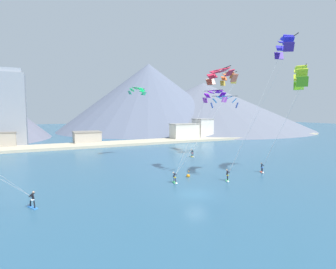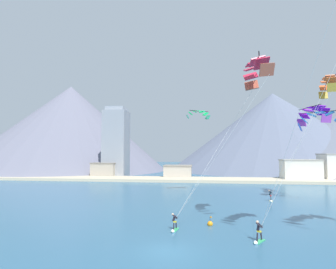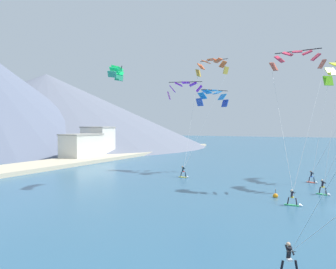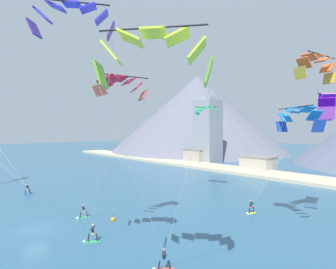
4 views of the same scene
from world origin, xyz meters
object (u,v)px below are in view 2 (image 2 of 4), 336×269
(parafoil_kite_distant_mid_solo, at_px, (198,114))
(race_marker_buoy, at_px, (210,224))
(kitesurfer_far_left, at_px, (258,236))
(parafoil_kite_far_right, at_px, (255,71))
(kitesurfer_near_lead, at_px, (271,198))
(kitesurfer_far_right, at_px, (174,226))
(parafoil_kite_distant_high_outer, at_px, (321,118))
(parafoil_kite_near_lead, at_px, (327,85))
(parafoil_kite_distant_low_drift, at_px, (313,113))

(parafoil_kite_distant_mid_solo, height_order, race_marker_buoy, parafoil_kite_distant_mid_solo)
(kitesurfer_far_left, distance_m, parafoil_kite_far_right, 15.20)
(kitesurfer_near_lead, xyz_separation_m, race_marker_buoy, (-9.67, -14.60, -0.39))
(kitesurfer_far_right, bearing_deg, kitesurfer_near_lead, 52.19)
(parafoil_kite_far_right, height_order, parafoil_kite_distant_high_outer, parafoil_kite_far_right)
(kitesurfer_far_left, height_order, race_marker_buoy, kitesurfer_far_left)
(parafoil_kite_distant_high_outer, bearing_deg, parafoil_kite_near_lead, 23.71)
(kitesurfer_far_left, bearing_deg, parafoil_kite_far_right, 76.31)
(parafoil_kite_distant_low_drift, bearing_deg, kitesurfer_near_lead, -159.00)
(parafoil_kite_distant_low_drift, bearing_deg, kitesurfer_far_left, -121.68)
(parafoil_kite_distant_mid_solo, bearing_deg, parafoil_kite_far_right, -74.42)
(kitesurfer_far_left, xyz_separation_m, parafoil_kite_distant_high_outer, (12.66, 17.20, 11.83))
(kitesurfer_far_right, distance_m, parafoil_kite_distant_high_outer, 27.53)
(kitesurfer_near_lead, height_order, parafoil_kite_distant_high_outer, parafoil_kite_distant_high_outer)
(parafoil_kite_near_lead, relative_size, parafoil_kite_far_right, 1.13)
(kitesurfer_far_left, relative_size, race_marker_buoy, 1.76)
(parafoil_kite_distant_low_drift, bearing_deg, kitesurfer_far_right, -136.45)
(parafoil_kite_distant_high_outer, height_order, race_marker_buoy, parafoil_kite_distant_high_outer)
(parafoil_kite_far_right, bearing_deg, race_marker_buoy, 160.22)
(parafoil_kite_distant_high_outer, bearing_deg, parafoil_kite_far_right, -130.12)
(kitesurfer_near_lead, height_order, kitesurfer_far_left, kitesurfer_far_left)
(kitesurfer_near_lead, relative_size, parafoil_kite_distant_mid_solo, 0.41)
(kitesurfer_near_lead, relative_size, race_marker_buoy, 1.76)
(parafoil_kite_distant_low_drift, height_order, parafoil_kite_distant_mid_solo, parafoil_kite_distant_mid_solo)
(race_marker_buoy, bearing_deg, parafoil_kite_distant_mid_solo, 93.87)
(parafoil_kite_far_right, xyz_separation_m, parafoil_kite_distant_mid_solo, (-5.79, 20.77, -0.97))
(kitesurfer_far_left, height_order, parafoil_kite_distant_high_outer, parafoil_kite_distant_high_outer)
(kitesurfer_far_right, distance_m, parafoil_kite_far_right, 16.96)
(parafoil_kite_distant_high_outer, bearing_deg, kitesurfer_near_lead, 162.84)
(kitesurfer_far_right, distance_m, parafoil_kite_distant_low_drift, 31.90)
(kitesurfer_far_left, bearing_deg, kitesurfer_near_lead, 72.94)
(race_marker_buoy, bearing_deg, parafoil_kite_near_lead, 36.42)
(parafoil_kite_far_right, height_order, race_marker_buoy, parafoil_kite_far_right)
(parafoil_kite_near_lead, xyz_separation_m, parafoil_kite_distant_mid_solo, (-19.08, 6.03, -2.98))
(kitesurfer_far_right, xyz_separation_m, parafoil_kite_distant_mid_solo, (2.18, 21.48, 13.98))
(parafoil_kite_distant_low_drift, bearing_deg, parafoil_kite_far_right, -124.08)
(kitesurfer_far_left, xyz_separation_m, parafoil_kite_distant_mid_solo, (-5.05, 23.83, 13.90))
(kitesurfer_far_right, relative_size, parafoil_kite_distant_low_drift, 0.28)
(parafoil_kite_distant_low_drift, bearing_deg, race_marker_buoy, -134.83)
(race_marker_buoy, bearing_deg, parafoil_kite_distant_high_outer, 37.34)
(kitesurfer_near_lead, xyz_separation_m, kitesurfer_far_left, (-5.92, -19.28, -0.01))
(kitesurfer_far_left, relative_size, parafoil_kite_near_lead, 0.10)
(parafoil_kite_far_right, bearing_deg, kitesurfer_near_lead, 72.31)
(race_marker_buoy, bearing_deg, parafoil_kite_far_right, -19.78)
(kitesurfer_far_left, distance_m, parafoil_kite_distant_low_drift, 29.39)
(kitesurfer_far_left, height_order, parafoil_kite_near_lead, parafoil_kite_near_lead)
(parafoil_kite_far_right, relative_size, parafoil_kite_distant_low_drift, 2.37)
(kitesurfer_far_left, relative_size, parafoil_kite_distant_low_drift, 0.28)
(kitesurfer_far_left, height_order, parafoil_kite_distant_mid_solo, parafoil_kite_distant_mid_solo)
(parafoil_kite_distant_mid_solo, bearing_deg, kitesurfer_far_left, -78.04)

